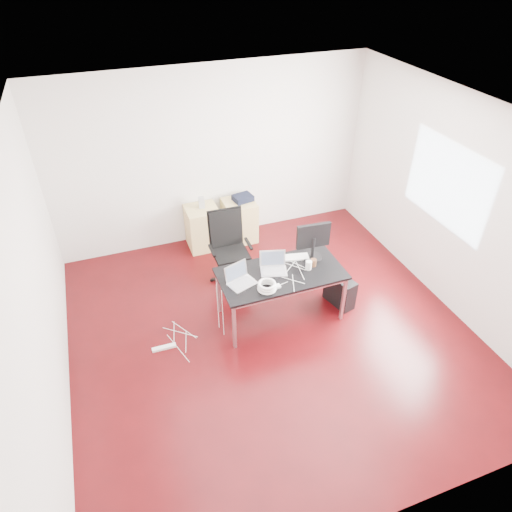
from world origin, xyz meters
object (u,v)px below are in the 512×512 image
object	(u,v)px
filing_cabinet_left	(203,227)
pc_tower	(340,291)
desk	(281,276)
filing_cabinet_right	(240,221)
office_chair	(229,245)

from	to	relation	value
filing_cabinet_left	pc_tower	size ratio (longest dim) A/B	1.56
desk	filing_cabinet_left	xyz separation A→B (m)	(-0.53, 1.97, -0.33)
filing_cabinet_left	filing_cabinet_right	xyz separation A→B (m)	(0.63, 0.00, 0.00)
desk	filing_cabinet_left	world-z (taller)	desk
pc_tower	desk	bearing A→B (deg)	161.57
desk	office_chair	size ratio (longest dim) A/B	1.48
filing_cabinet_right	filing_cabinet_left	bearing A→B (deg)	180.00
office_chair	filing_cabinet_left	world-z (taller)	office_chair
office_chair	filing_cabinet_left	bearing A→B (deg)	99.86
filing_cabinet_left	filing_cabinet_right	world-z (taller)	same
filing_cabinet_right	pc_tower	distance (m)	2.18
desk	office_chair	xyz separation A→B (m)	(-0.39, 1.00, -0.07)
filing_cabinet_left	filing_cabinet_right	bearing A→B (deg)	0.00
filing_cabinet_right	pc_tower	size ratio (longest dim) A/B	1.56
desk	filing_cabinet_right	world-z (taller)	desk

